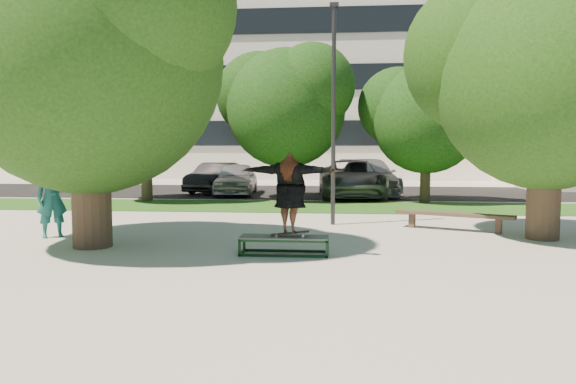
# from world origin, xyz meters

# --- Properties ---
(ground) EXTENTS (120.00, 120.00, 0.00)m
(ground) POSITION_xyz_m (0.00, 0.00, 0.00)
(ground) COLOR #A7A39A
(ground) RESTS_ON ground
(grass_strip) EXTENTS (30.00, 4.00, 0.02)m
(grass_strip) POSITION_xyz_m (1.00, 9.50, 0.01)
(grass_strip) COLOR #164915
(grass_strip) RESTS_ON ground
(asphalt_strip) EXTENTS (40.00, 8.00, 0.01)m
(asphalt_strip) POSITION_xyz_m (0.00, 16.00, 0.01)
(asphalt_strip) COLOR black
(asphalt_strip) RESTS_ON ground
(tree_left) EXTENTS (6.96, 5.95, 7.12)m
(tree_left) POSITION_xyz_m (-4.29, 1.09, 4.42)
(tree_left) COLOR #38281E
(tree_left) RESTS_ON ground
(tree_right) EXTENTS (6.24, 5.33, 6.51)m
(tree_right) POSITION_xyz_m (5.92, 3.08, 4.09)
(tree_right) COLOR #38281E
(tree_right) RESTS_ON ground
(bg_tree_left) EXTENTS (5.28, 4.51, 5.77)m
(bg_tree_left) POSITION_xyz_m (-6.57, 11.07, 3.73)
(bg_tree_left) COLOR #38281E
(bg_tree_left) RESTS_ON ground
(bg_tree_mid) EXTENTS (5.76, 4.92, 6.24)m
(bg_tree_mid) POSITION_xyz_m (-1.08, 12.08, 4.02)
(bg_tree_mid) COLOR #38281E
(bg_tree_mid) RESTS_ON ground
(bg_tree_right) EXTENTS (5.04, 4.31, 5.43)m
(bg_tree_right) POSITION_xyz_m (4.43, 11.57, 3.49)
(bg_tree_right) COLOR #38281E
(bg_tree_right) RESTS_ON ground
(lamppost) EXTENTS (0.25, 0.15, 6.11)m
(lamppost) POSITION_xyz_m (1.00, 5.00, 3.15)
(lamppost) COLOR #2D2D30
(lamppost) RESTS_ON ground
(office_building) EXTENTS (30.00, 14.12, 16.00)m
(office_building) POSITION_xyz_m (-2.00, 31.98, 8.00)
(office_building) COLOR silver
(office_building) RESTS_ON ground
(grind_box) EXTENTS (1.80, 0.60, 0.38)m
(grind_box) POSITION_xyz_m (0.07, 0.54, 0.19)
(grind_box) COLOR black
(grind_box) RESTS_ON ground
(skater_rig) EXTENTS (2.07, 0.91, 1.71)m
(skater_rig) POSITION_xyz_m (0.19, 0.54, 1.27)
(skater_rig) COLOR white
(skater_rig) RESTS_ON grind_box
(bystander) EXTENTS (0.84, 0.80, 1.94)m
(bystander) POSITION_xyz_m (-5.72, 2.16, 0.97)
(bystander) COLOR #195F5F
(bystander) RESTS_ON ground
(bench) EXTENTS (2.94, 1.61, 0.47)m
(bench) POSITION_xyz_m (4.17, 4.19, 0.39)
(bench) COLOR #49392C
(bench) RESTS_ON ground
(car_silver_a) EXTENTS (2.02, 4.40, 1.46)m
(car_silver_a) POSITION_xyz_m (-3.50, 14.25, 0.73)
(car_silver_a) COLOR #B0B0B5
(car_silver_a) RESTS_ON asphalt_strip
(car_dark) EXTENTS (2.24, 4.47, 1.41)m
(car_dark) POSITION_xyz_m (-4.65, 15.27, 0.70)
(car_dark) COLOR black
(car_dark) RESTS_ON asphalt_strip
(car_grey) EXTENTS (2.97, 5.87, 1.59)m
(car_grey) POSITION_xyz_m (1.66, 13.50, 0.80)
(car_grey) COLOR #5E5E63
(car_grey) RESTS_ON asphalt_strip
(car_silver_b) EXTENTS (2.88, 5.77, 1.61)m
(car_silver_b) POSITION_xyz_m (2.43, 14.53, 0.81)
(car_silver_b) COLOR #A6A6AB
(car_silver_b) RESTS_ON asphalt_strip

